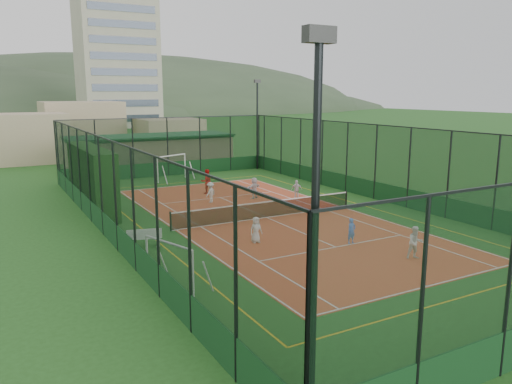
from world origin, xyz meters
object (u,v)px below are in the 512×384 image
futsal_goal_near (169,266)px  child_far_left (210,192)px  floodlight_sw (314,249)px  clubhouse (151,152)px  white_bench (144,237)px  child_far_back (254,188)px  child_near_mid (351,231)px  apartment_tower (117,53)px  child_near_right (415,243)px  futsal_goal_far (172,168)px  child_near_left (256,230)px  floodlight_ne (257,125)px  child_far_right (297,189)px  coach (207,181)px

futsal_goal_near → child_far_left: futsal_goal_near is taller
floodlight_sw → clubhouse: size_ratio=0.54×
white_bench → child_far_back: size_ratio=1.13×
white_bench → floodlight_sw: bearing=-77.3°
child_near_mid → child_far_left: child_far_left is taller
apartment_tower → futsal_goal_near: (-20.46, -89.46, -14.12)m
child_near_right → futsal_goal_far: bearing=117.1°
clubhouse → apartment_tower: size_ratio=0.51×
futsal_goal_near → child_near_left: 6.59m
apartment_tower → child_far_back: bearing=-97.5°
clubhouse → child_near_left: size_ratio=12.09×
floodlight_ne → clubhouse: 10.47m
child_near_left → child_far_left: bearing=81.0°
child_near_mid → white_bench: bearing=152.7°
futsal_goal_far → clubhouse: bearing=61.6°
futsal_goal_far → child_far_right: futsal_goal_far is taller
child_near_left → coach: coach is taller
child_near_right → floodlight_ne: bearing=96.8°
floodlight_sw → coach: floodlight_sw is taller
clubhouse → child_far_left: 16.79m
floodlight_sw → child_near_left: floodlight_sw is taller
white_bench → child_near_right: 12.27m
child_far_back → child_far_left: bearing=-24.7°
child_near_right → coach: bearing=118.2°
floodlight_sw → child_far_back: 24.30m
clubhouse → child_near_left: (-2.89, -25.94, -0.94)m
futsal_goal_near → coach: size_ratio=1.59×
child_far_left → coach: (0.99, 2.91, 0.19)m
futsal_goal_far → apartment_tower: bearing=55.3°
apartment_tower → child_near_right: (-10.01, -91.35, -14.27)m
futsal_goal_near → child_far_left: 14.66m
white_bench → child_far_right: size_ratio=1.26×
coach → floodlight_ne: bearing=-134.0°
clubhouse → child_far_right: (4.37, -18.49, -0.92)m
floodlight_sw → coach: 26.37m
white_bench → futsal_goal_far: 18.07m
child_near_left → child_near_mid: 4.55m
child_near_right → apartment_tower: bearing=104.8°
floodlight_sw → futsal_goal_near: floodlight_sw is taller
child_near_left → floodlight_sw: bearing=-112.8°
floodlight_ne → child_far_left: (-9.79, -11.32, -3.44)m
futsal_goal_near → child_near_right: futsal_goal_near is taller
white_bench → child_far_left: size_ratio=1.20×
child_near_mid → futsal_goal_near: bearing=-174.2°
child_far_back → apartment_tower: bearing=-117.7°
clubhouse → futsal_goal_far: clubhouse is taller
child_near_mid → child_far_back: (0.90, 11.30, 0.11)m
apartment_tower → coach: bearing=-99.4°
floodlight_ne → child_near_right: (-6.61, -25.95, -3.39)m
child_far_back → futsal_goal_near: bearing=30.0°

